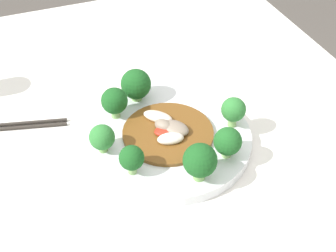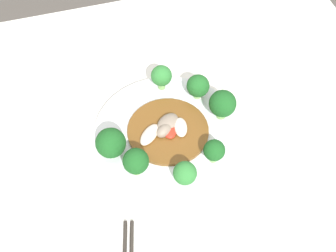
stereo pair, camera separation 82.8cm
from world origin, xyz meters
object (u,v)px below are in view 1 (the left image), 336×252
object	(u,v)px
broccoli_west	(136,84)
broccoli_north	(233,110)
broccoli_east	(200,161)
broccoli_southeast	(132,158)
broccoli_south	(102,138)
broccoli_southwest	(114,101)
chopsticks	(12,126)
broccoli_northeast	(228,142)
plate	(168,138)
stirfry_center	(168,131)

from	to	relation	value
broccoli_west	broccoli_north	bearing A→B (deg)	44.95
broccoli_east	broccoli_southeast	bearing A→B (deg)	-117.87
broccoli_south	broccoli_southwest	xyz separation A→B (m)	(-0.08, 0.05, 0.01)
broccoli_south	broccoli_west	bearing A→B (deg)	139.53
broccoli_south	broccoli_east	size ratio (longest dim) A/B	0.78
broccoli_southeast	broccoli_south	bearing A→B (deg)	-155.36
broccoli_south	chopsticks	world-z (taller)	broccoli_south
broccoli_southwest	chopsticks	bearing A→B (deg)	-108.54
broccoli_east	broccoli_north	distance (m)	0.15
broccoli_southeast	broccoli_northeast	size ratio (longest dim) A/B	0.95
broccoli_southeast	plate	bearing A→B (deg)	126.38
broccoli_southeast	chopsticks	xyz separation A→B (m)	(-0.21, -0.18, -0.05)
plate	broccoli_northeast	xyz separation A→B (m)	(0.09, 0.07, 0.04)
plate	broccoli_east	world-z (taller)	broccoli_east
broccoli_south	broccoli_southeast	world-z (taller)	broccoli_southeast
broccoli_east	broccoli_southwest	distance (m)	0.22
broccoli_south	broccoli_east	distance (m)	0.18
stirfry_center	broccoli_west	bearing A→B (deg)	-170.23
broccoli_southeast	chopsticks	bearing A→B (deg)	-140.65
broccoli_west	broccoli_northeast	bearing A→B (deg)	24.47
broccoli_southwest	plate	bearing A→B (deg)	41.52
broccoli_south	broccoli_west	world-z (taller)	broccoli_west
broccoli_north	stirfry_center	size ratio (longest dim) A/B	0.36
broccoli_southeast	broccoli_southwest	world-z (taller)	broccoli_southwest
broccoli_west	broccoli_northeast	xyz separation A→B (m)	(0.21, 0.09, -0.00)
chopsticks	stirfry_center	bearing A→B (deg)	61.11
broccoli_south	stirfry_center	xyz separation A→B (m)	(0.00, 0.12, -0.02)
broccoli_north	broccoli_southeast	bearing A→B (deg)	-77.62
broccoli_east	broccoli_southeast	world-z (taller)	broccoli_east
broccoli_north	broccoli_southwest	distance (m)	0.22
broccoli_east	chopsticks	xyz separation A→B (m)	(-0.27, -0.27, -0.06)
broccoli_northeast	chopsticks	xyz separation A→B (m)	(-0.24, -0.34, -0.05)
broccoli_east	chopsticks	bearing A→B (deg)	-134.16
broccoli_east	broccoli_southwest	world-z (taller)	broccoli_east
plate	broccoli_west	distance (m)	0.13
stirfry_center	chopsticks	distance (m)	0.30
broccoli_southeast	broccoli_southwest	distance (m)	0.15
broccoli_east	broccoli_northeast	world-z (taller)	broccoli_east
broccoli_southeast	broccoli_east	bearing A→B (deg)	62.13
stirfry_center	plate	bearing A→B (deg)	-15.52
broccoli_southwest	stirfry_center	size ratio (longest dim) A/B	0.38
chopsticks	broccoli_east	bearing A→B (deg)	45.84
broccoli_west	broccoli_southwest	world-z (taller)	broccoli_west
broccoli_southeast	broccoli_north	bearing A→B (deg)	102.38
broccoli_east	broccoli_south	bearing A→B (deg)	-132.82
plate	broccoli_southwest	xyz separation A→B (m)	(-0.08, -0.07, 0.05)
plate	broccoli_west	size ratio (longest dim) A/B	4.62
broccoli_northeast	broccoli_southeast	bearing A→B (deg)	-97.48
broccoli_southwest	chopsticks	xyz separation A→B (m)	(-0.06, -0.19, -0.05)
broccoli_southwest	chopsticks	distance (m)	0.21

